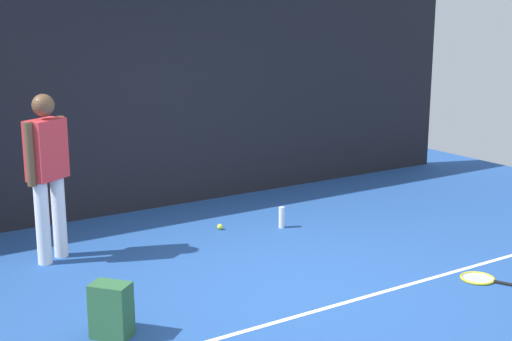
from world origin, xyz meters
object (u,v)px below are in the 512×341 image
backpack (112,311)px  water_bottle (282,217)px  tennis_ball_by_fence (220,227)px  tennis_player (47,168)px  tennis_racket (481,279)px

backpack → water_bottle: size_ratio=1.76×
backpack → tennis_ball_by_fence: (2.06, 1.91, -0.18)m
tennis_player → tennis_racket: tennis_player is taller
tennis_ball_by_fence → tennis_racket: bearing=-64.1°
tennis_player → tennis_racket: 4.34m
tennis_player → water_bottle: 2.74m
tennis_player → tennis_racket: (3.24, -2.73, -0.95)m
tennis_player → backpack: 2.10m
backpack → water_bottle: backpack is taller
tennis_racket → tennis_player: bearing=24.6°
tennis_player → tennis_ball_by_fence: tennis_player is taller
tennis_player → tennis_racket: size_ratio=2.70×
tennis_racket → water_bottle: 2.46m
tennis_player → tennis_racket: bearing=108.4°
tennis_player → water_bottle: size_ratio=6.79×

